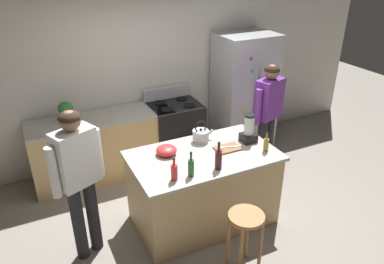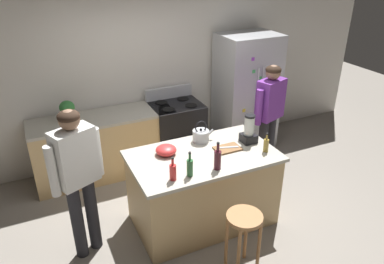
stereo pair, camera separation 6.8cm
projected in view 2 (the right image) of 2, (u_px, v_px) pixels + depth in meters
The scene contains 19 objects.
ground_plane at pixel (202, 219), 4.58m from camera, with size 14.00×14.00×0.00m, color gray.
back_wall at pixel (146, 71), 5.56m from camera, with size 8.00×0.10×2.70m, color silver.
kitchen_island at pixel (203, 188), 4.37m from camera, with size 1.67×0.98×0.92m.
back_counter_run at pixel (105, 145), 5.33m from camera, with size 2.00×0.64×0.92m.
refrigerator at pixel (246, 92), 5.95m from camera, with size 0.90×0.73×1.86m.
stove_range at pixel (176, 131), 5.72m from camera, with size 0.76×0.65×1.10m.
person_by_island_left at pixel (77, 172), 3.66m from camera, with size 0.58×0.36×1.69m.
person_by_sink_right at pixel (269, 111), 5.10m from camera, with size 0.59×0.34×1.65m.
bar_stool at pixel (244, 228), 3.63m from camera, with size 0.36×0.36×0.70m.
potted_plant at pixel (67, 110), 4.88m from camera, with size 0.20×0.20×0.30m.
blender_appliance at pixel (249, 131), 4.38m from camera, with size 0.17×0.17×0.35m.
bottle_olive_oil at pixel (190, 167), 3.74m from camera, with size 0.07×0.07×0.28m.
bottle_wine at pixel (217, 159), 3.84m from camera, with size 0.08×0.08×0.32m.
bottle_soda at pixel (173, 172), 3.67m from camera, with size 0.07×0.07×0.26m.
bottle_vinegar at pixel (266, 145), 4.19m from camera, with size 0.06×0.06×0.24m.
mixing_bowl at pixel (166, 150), 4.15m from camera, with size 0.24×0.24×0.11m, color red.
tea_kettle at pixel (201, 135), 4.42m from camera, with size 0.28×0.20×0.27m.
cutting_board at pixel (227, 148), 4.27m from camera, with size 0.30×0.20×0.02m, color brown.
chef_knife at pixel (229, 147), 4.27m from camera, with size 0.22×0.03×0.01m, color #B7BABF.
Camera 2 is at (-1.64, -3.22, 3.01)m, focal length 34.47 mm.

